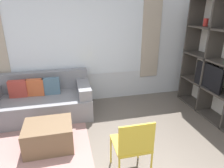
% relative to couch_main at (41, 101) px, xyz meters
% --- Properties ---
extents(wall_back, '(6.61, 0.11, 2.70)m').
position_rel_couch_main_xyz_m(wall_back, '(0.86, 0.51, 1.04)').
color(wall_back, silver).
rests_on(wall_back, ground_plane).
extents(area_rug, '(2.55, 2.39, 0.01)m').
position_rel_couch_main_xyz_m(area_rug, '(-0.45, -0.94, -0.31)').
color(area_rug, gray).
rests_on(area_rug, ground_plane).
extents(couch_main, '(1.97, 0.95, 0.83)m').
position_rel_couch_main_xyz_m(couch_main, '(0.00, 0.00, 0.00)').
color(couch_main, gray).
rests_on(couch_main, ground_plane).
extents(ottoman, '(0.73, 0.58, 0.42)m').
position_rel_couch_main_xyz_m(ottoman, '(0.20, -1.11, -0.10)').
color(ottoman, brown).
rests_on(ottoman, ground_plane).
extents(folding_chair, '(0.44, 0.46, 0.86)m').
position_rel_couch_main_xyz_m(folding_chair, '(1.27, -1.98, 0.21)').
color(folding_chair, gold).
rests_on(folding_chair, ground_plane).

